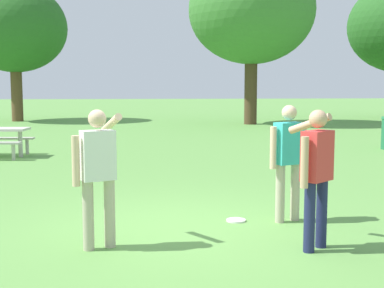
{
  "coord_description": "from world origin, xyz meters",
  "views": [
    {
      "loc": [
        -0.42,
        -7.01,
        1.94
      ],
      "look_at": [
        0.28,
        1.2,
        1.0
      ],
      "focal_mm": 49.94,
      "sensor_mm": 36.0,
      "label": 1
    }
  ],
  "objects_px": {
    "person_catcher": "(288,155)",
    "person_bystander": "(316,168)",
    "tree_tall_left": "(14,28)",
    "tree_broad_center": "(252,11)",
    "person_thrower": "(98,168)",
    "frisbee": "(236,220)"
  },
  "relations": [
    {
      "from": "frisbee",
      "to": "tree_broad_center",
      "type": "distance_m",
      "value": 18.9
    },
    {
      "from": "tree_tall_left",
      "to": "frisbee",
      "type": "bearing_deg",
      "value": -69.27
    },
    {
      "from": "tree_broad_center",
      "to": "person_catcher",
      "type": "bearing_deg",
      "value": -99.42
    },
    {
      "from": "person_thrower",
      "to": "frisbee",
      "type": "distance_m",
      "value": 2.32
    },
    {
      "from": "person_catcher",
      "to": "person_bystander",
      "type": "relative_size",
      "value": 1.0
    },
    {
      "from": "person_catcher",
      "to": "tree_tall_left",
      "type": "xyz_separation_m",
      "value": [
        -8.59,
        20.84,
        3.76
      ]
    },
    {
      "from": "person_bystander",
      "to": "tree_broad_center",
      "type": "height_order",
      "value": "tree_broad_center"
    },
    {
      "from": "person_thrower",
      "to": "person_bystander",
      "type": "xyz_separation_m",
      "value": [
        2.52,
        -0.26,
        0.0
      ]
    },
    {
      "from": "person_catcher",
      "to": "tree_broad_center",
      "type": "distance_m",
      "value": 18.59
    },
    {
      "from": "frisbee",
      "to": "person_catcher",
      "type": "bearing_deg",
      "value": -5.02
    },
    {
      "from": "person_catcher",
      "to": "frisbee",
      "type": "distance_m",
      "value": 1.18
    },
    {
      "from": "frisbee",
      "to": "tree_tall_left",
      "type": "relative_size",
      "value": 0.04
    },
    {
      "from": "person_bystander",
      "to": "tree_tall_left",
      "type": "bearing_deg",
      "value": 111.16
    },
    {
      "from": "tree_tall_left",
      "to": "person_bystander",
      "type": "bearing_deg",
      "value": -68.84
    },
    {
      "from": "person_catcher",
      "to": "tree_broad_center",
      "type": "relative_size",
      "value": 0.21
    },
    {
      "from": "person_bystander",
      "to": "frisbee",
      "type": "xyz_separation_m",
      "value": [
        -0.7,
        1.35,
        -0.95
      ]
    },
    {
      "from": "person_thrower",
      "to": "person_catcher",
      "type": "height_order",
      "value": "same"
    },
    {
      "from": "person_catcher",
      "to": "tree_broad_center",
      "type": "height_order",
      "value": "tree_broad_center"
    },
    {
      "from": "person_bystander",
      "to": "tree_tall_left",
      "type": "height_order",
      "value": "tree_tall_left"
    },
    {
      "from": "person_thrower",
      "to": "person_bystander",
      "type": "relative_size",
      "value": 1.0
    },
    {
      "from": "person_thrower",
      "to": "tree_tall_left",
      "type": "relative_size",
      "value": 0.24
    },
    {
      "from": "tree_tall_left",
      "to": "tree_broad_center",
      "type": "distance_m",
      "value": 11.95
    }
  ]
}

